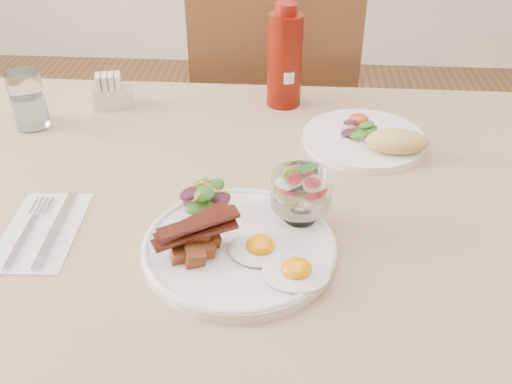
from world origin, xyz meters
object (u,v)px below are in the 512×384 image
at_px(main_plate, 239,248).
at_px(water_glass, 29,103).
at_px(fruit_cup, 301,191).
at_px(ketchup_bottle, 285,59).
at_px(second_plate, 371,139).
at_px(hot_sauce_bottle, 287,82).
at_px(table, 259,233).
at_px(sugar_caddy, 112,93).
at_px(chair_far, 274,127).

bearing_deg(main_plate, water_glass, 141.22).
xyz_separation_m(fruit_cup, ketchup_bottle, (-0.04, 0.43, 0.03)).
distance_m(fruit_cup, second_plate, 0.30).
bearing_deg(ketchup_bottle, second_plate, -45.55).
bearing_deg(fruit_cup, hot_sauce_bottle, 94.27).
bearing_deg(water_glass, ketchup_bottle, 15.56).
height_order(table, water_glass, water_glass).
distance_m(second_plate, water_glass, 0.67).
height_order(table, second_plate, second_plate).
bearing_deg(sugar_caddy, water_glass, -158.43).
relative_size(table, ketchup_bottle, 6.16).
bearing_deg(chair_far, sugar_caddy, -132.76).
distance_m(table, main_plate, 0.19).
relative_size(fruit_cup, hot_sauce_bottle, 0.75).
relative_size(ketchup_bottle, hot_sauce_bottle, 1.78).
xyz_separation_m(fruit_cup, sugar_caddy, (-0.40, 0.39, -0.04)).
distance_m(chair_far, water_glass, 0.71).
relative_size(ketchup_bottle, sugar_caddy, 2.42).
xyz_separation_m(fruit_cup, second_plate, (0.13, 0.26, -0.05)).
bearing_deg(fruit_cup, second_plate, 62.81).
relative_size(fruit_cup, second_plate, 0.39).
height_order(table, sugar_caddy, sugar_caddy).
xyz_separation_m(main_plate, water_glass, (-0.45, 0.36, 0.04)).
height_order(fruit_cup, second_plate, fruit_cup).
distance_m(second_plate, ketchup_bottle, 0.26).
bearing_deg(water_glass, chair_far, 44.27).
relative_size(chair_far, main_plate, 3.32).
height_order(main_plate, sugar_caddy, sugar_caddy).
relative_size(table, second_plate, 5.67).
height_order(chair_far, sugar_caddy, chair_far).
bearing_deg(sugar_caddy, main_plate, -69.73).
bearing_deg(chair_far, hot_sauce_bottle, -83.84).
bearing_deg(table, second_plate, 40.11).
relative_size(table, hot_sauce_bottle, 10.99).
xyz_separation_m(chair_far, ketchup_bottle, (0.03, -0.32, 0.33)).
bearing_deg(hot_sauce_bottle, table, -96.45).
bearing_deg(main_plate, ketchup_bottle, 84.50).
height_order(chair_far, ketchup_bottle, ketchup_bottle).
bearing_deg(chair_far, fruit_cup, -84.88).
distance_m(main_plate, second_plate, 0.39).
bearing_deg(table, hot_sauce_bottle, 83.55).
bearing_deg(fruit_cup, chair_far, 95.12).
xyz_separation_m(chair_far, fruit_cup, (0.07, -0.75, 0.29)).
xyz_separation_m(main_plate, ketchup_bottle, (0.05, 0.50, 0.09)).
xyz_separation_m(ketchup_bottle, hot_sauce_bottle, (0.01, -0.02, -0.04)).
height_order(fruit_cup, ketchup_bottle, ketchup_bottle).
xyz_separation_m(table, ketchup_bottle, (0.03, 0.34, 0.19)).
bearing_deg(hot_sauce_bottle, sugar_caddy, -176.80).
bearing_deg(fruit_cup, main_plate, -142.11).
relative_size(fruit_cup, water_glass, 0.80).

